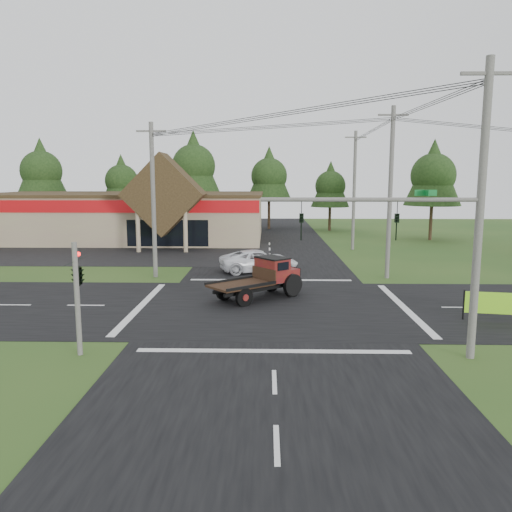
{
  "coord_description": "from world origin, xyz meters",
  "views": [
    {
      "loc": [
        -0.27,
        -25.87,
        6.75
      ],
      "look_at": [
        -0.92,
        3.5,
        2.2
      ],
      "focal_mm": 35.0,
      "sensor_mm": 36.0,
      "label": 1
    }
  ],
  "objects": [
    {
      "name": "antique_flatbed_truck",
      "position": [
        -0.81,
        1.77,
        1.17
      ],
      "size": [
        5.68,
        5.25,
        2.35
      ],
      "primitive_type": null,
      "rotation": [
        0.0,
        0.0,
        -0.87
      ],
      "color": "maroon",
      "rests_on": "ground"
    },
    {
      "name": "cvs_building",
      "position": [
        -15.7,
        29.57,
        2.78
      ],
      "size": [
        30.4,
        18.2,
        9.19
      ],
      "color": "tan",
      "rests_on": "ground"
    },
    {
      "name": "tree_row_d",
      "position": [
        0.0,
        42.0,
        7.38
      ],
      "size": [
        6.16,
        6.16,
        11.11
      ],
      "color": "#332316",
      "rests_on": "ground"
    },
    {
      "name": "utility_pole_n",
      "position": [
        8.0,
        22.0,
        5.74
      ],
      "size": [
        2.0,
        0.3,
        11.2
      ],
      "color": "#595651",
      "rests_on": "ground"
    },
    {
      "name": "ground",
      "position": [
        0.0,
        0.0,
        0.0
      ],
      "size": [
        120.0,
        120.0,
        0.0
      ],
      "primitive_type": "plane",
      "color": "#284C1B",
      "rests_on": "ground"
    },
    {
      "name": "tree_row_e",
      "position": [
        8.0,
        40.0,
        6.03
      ],
      "size": [
        5.04,
        5.04,
        9.09
      ],
      "color": "#332316",
      "rests_on": "ground"
    },
    {
      "name": "utility_pole_nr",
      "position": [
        7.5,
        -7.5,
        5.64
      ],
      "size": [
        2.0,
        0.3,
        11.0
      ],
      "color": "#595651",
      "rests_on": "ground"
    },
    {
      "name": "tree_side_ne",
      "position": [
        18.0,
        30.0,
        7.38
      ],
      "size": [
        6.16,
        6.16,
        11.11
      ],
      "color": "#332316",
      "rests_on": "ground"
    },
    {
      "name": "road_ew",
      "position": [
        0.0,
        0.0,
        0.01
      ],
      "size": [
        120.0,
        12.0,
        0.02
      ],
      "primitive_type": "cube",
      "color": "black",
      "rests_on": "ground"
    },
    {
      "name": "traffic_signal_mast",
      "position": [
        5.82,
        -7.5,
        4.43
      ],
      "size": [
        8.12,
        0.24,
        7.0
      ],
      "color": "#595651",
      "rests_on": "ground"
    },
    {
      "name": "tree_row_b",
      "position": [
        -20.0,
        42.0,
        6.7
      ],
      "size": [
        5.6,
        5.6,
        10.1
      ],
      "color": "#332316",
      "rests_on": "ground"
    },
    {
      "name": "tree_row_a",
      "position": [
        -30.0,
        40.0,
        8.05
      ],
      "size": [
        6.72,
        6.72,
        12.12
      ],
      "color": "#332316",
      "rests_on": "ground"
    },
    {
      "name": "road_ns",
      "position": [
        0.0,
        0.0,
        0.01
      ],
      "size": [
        12.0,
        120.0,
        0.02
      ],
      "primitive_type": "cube",
      "color": "black",
      "rests_on": "ground"
    },
    {
      "name": "tree_row_c",
      "position": [
        -10.0,
        41.0,
        8.72
      ],
      "size": [
        7.28,
        7.28,
        13.13
      ],
      "color": "#332316",
      "rests_on": "ground"
    },
    {
      "name": "traffic_signal_corner",
      "position": [
        -7.5,
        -7.32,
        3.52
      ],
      "size": [
        0.53,
        2.48,
        4.4
      ],
      "color": "#595651",
      "rests_on": "ground"
    },
    {
      "name": "utility_pole_nw",
      "position": [
        -8.0,
        8.0,
        5.39
      ],
      "size": [
        2.0,
        0.3,
        10.5
      ],
      "color": "#595651",
      "rests_on": "ground"
    },
    {
      "name": "parking_apron",
      "position": [
        -14.0,
        19.0,
        0.01
      ],
      "size": [
        28.0,
        14.0,
        0.02
      ],
      "primitive_type": "cube",
      "color": "black",
      "rests_on": "ground"
    },
    {
      "name": "white_pickup",
      "position": [
        -0.84,
        10.24,
        0.8
      ],
      "size": [
        6.25,
        4.12,
        1.6
      ],
      "primitive_type": "imported",
      "rotation": [
        0.0,
        0.0,
        1.85
      ],
      "color": "white",
      "rests_on": "ground"
    },
    {
      "name": "utility_pole_ne",
      "position": [
        8.0,
        8.0,
        5.89
      ],
      "size": [
        2.0,
        0.3,
        11.5
      ],
      "color": "#595651",
      "rests_on": "ground"
    },
    {
      "name": "roadside_banner",
      "position": [
        11.31,
        -2.62,
        0.73
      ],
      "size": [
        4.25,
        0.84,
        1.47
      ],
      "primitive_type": null,
      "rotation": [
        0.0,
        0.0,
        -0.17
      ],
      "color": "#7ED31C",
      "rests_on": "ground"
    }
  ]
}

